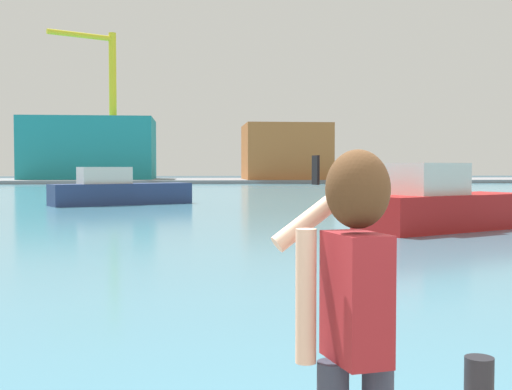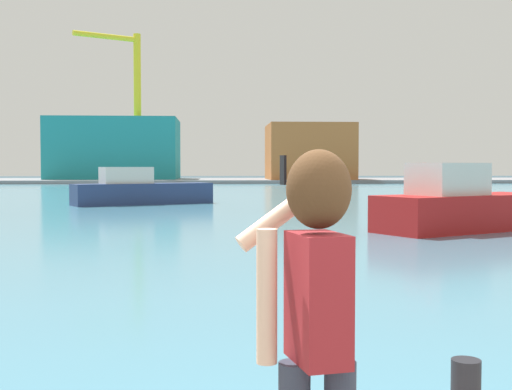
# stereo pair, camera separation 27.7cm
# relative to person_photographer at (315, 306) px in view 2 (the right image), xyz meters

# --- Properties ---
(ground_plane) EXTENTS (220.00, 220.00, 0.00)m
(ground_plane) POSITION_rel_person_photographer_xyz_m (0.52, 49.78, -1.54)
(ground_plane) COLOR #334751
(harbor_water) EXTENTS (140.00, 100.00, 0.02)m
(harbor_water) POSITION_rel_person_photographer_xyz_m (0.52, 51.78, -1.53)
(harbor_water) COLOR teal
(harbor_water) RESTS_ON ground_plane
(far_shore_dock) EXTENTS (140.00, 20.00, 0.47)m
(far_shore_dock) POSITION_rel_person_photographer_xyz_m (0.52, 91.78, -1.31)
(far_shore_dock) COLOR gray
(far_shore_dock) RESTS_ON ground_plane
(person_photographer) EXTENTS (0.53, 0.55, 1.74)m
(person_photographer) POSITION_rel_person_photographer_xyz_m (0.00, 0.00, 0.00)
(person_photographer) COLOR #2D3342
(person_photographer) RESTS_ON quay_promenade
(harbor_bollard) EXTENTS (0.20, 0.20, 0.38)m
(harbor_bollard) POSITION_rel_person_photographer_xyz_m (1.25, 1.47, -0.88)
(harbor_bollard) COLOR black
(harbor_bollard) RESTS_ON quay_promenade
(boat_moored) EXTENTS (7.99, 5.16, 2.14)m
(boat_moored) POSITION_rel_person_photographer_xyz_m (-4.74, 35.35, -0.74)
(boat_moored) COLOR navy
(boat_moored) RESTS_ON harbor_water
(boat_moored_2) EXTENTS (6.79, 4.98, 2.26)m
(boat_moored_2) POSITION_rel_person_photographer_xyz_m (7.76, 18.81, -0.71)
(boat_moored_2) COLOR #B21919
(boat_moored_2) RESTS_ON harbor_water
(warehouse_left) EXTENTS (17.89, 12.63, 8.59)m
(warehouse_left) POSITION_rel_person_photographer_xyz_m (-14.83, 93.44, 3.22)
(warehouse_left) COLOR teal
(warehouse_left) RESTS_ON far_shore_dock
(warehouse_right) EXTENTS (11.48, 11.28, 7.60)m
(warehouse_right) POSITION_rel_person_photographer_xyz_m (12.51, 88.64, 2.73)
(warehouse_right) COLOR #B26633
(warehouse_right) RESTS_ON far_shore_dock
(port_crane) EXTENTS (8.37, 5.10, 19.82)m
(port_crane) POSITION_rel_person_photographer_xyz_m (-11.80, 88.51, 10.47)
(port_crane) COLOR yellow
(port_crane) RESTS_ON far_shore_dock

